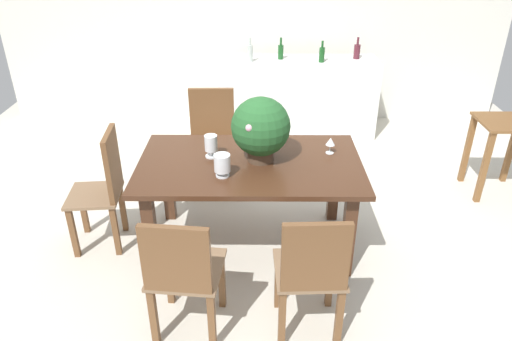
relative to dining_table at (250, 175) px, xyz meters
name	(u,v)px	position (x,y,z in m)	size (l,w,h in m)	color
ground_plane	(251,224)	(0.00, 0.28, -0.65)	(7.04, 7.04, 0.00)	beige
back_wall	(253,19)	(0.00, 2.88, 0.65)	(6.40, 0.10, 2.60)	silver
dining_table	(250,175)	(0.00, 0.00, 0.00)	(1.72, 1.02, 0.77)	#422616
chair_near_left	(183,272)	(-0.40, -1.00, -0.13)	(0.49, 0.49, 0.93)	brown
chair_near_right	(312,271)	(0.39, -0.99, -0.12)	(0.45, 0.43, 0.95)	brown
chair_far_left	(212,134)	(-0.39, 1.00, -0.10)	(0.47, 0.41, 0.99)	brown
chair_head_end	(104,185)	(-1.16, 0.01, -0.10)	(0.44, 0.45, 1.00)	brown
flower_centerpiece	(261,128)	(0.08, 0.03, 0.39)	(0.45, 0.45, 0.51)	#4C3828
crystal_vase_left	(222,164)	(-0.20, -0.22, 0.21)	(0.12, 0.12, 0.17)	silver
crystal_vase_center_near	(211,144)	(-0.30, 0.09, 0.22)	(0.10, 0.10, 0.18)	silver
wine_glass	(330,142)	(0.63, 0.16, 0.21)	(0.07, 0.07, 0.13)	silver
kitchen_counter	(298,97)	(0.55, 2.33, -0.19)	(1.87, 0.52, 0.93)	silver
wine_bottle_dark	(281,51)	(0.33, 2.36, 0.37)	(0.06, 0.06, 0.25)	#194C1E
wine_bottle_tall	(250,53)	(-0.03, 2.23, 0.39)	(0.06, 0.06, 0.28)	#B2BFB7
wine_bottle_green	(357,51)	(1.23, 2.38, 0.37)	(0.08, 0.08, 0.25)	#511E28
wine_bottle_amber	(322,54)	(0.80, 2.23, 0.37)	(0.06, 0.06, 0.24)	#194C1E
side_table	(503,142)	(2.39, 0.88, -0.11)	(0.52, 0.49, 0.75)	brown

